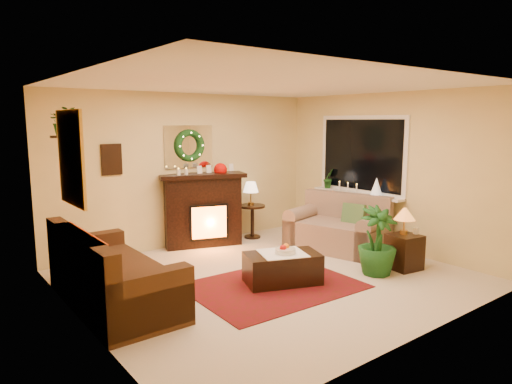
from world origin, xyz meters
TOP-DOWN VIEW (x-y plane):
  - floor at (0.00, 0.00)m, footprint 5.00×5.00m
  - ceiling at (0.00, 0.00)m, footprint 5.00×5.00m
  - wall_back at (0.00, 2.25)m, footprint 5.00×5.00m
  - wall_front at (0.00, -2.25)m, footprint 5.00×5.00m
  - wall_left at (-2.50, 0.00)m, footprint 4.50×4.50m
  - wall_right at (2.50, 0.00)m, footprint 4.50×4.50m
  - area_rug at (-0.20, -0.28)m, footprint 2.17×1.66m
  - sofa at (-2.04, 0.41)m, footprint 0.94×2.13m
  - red_throw at (-2.06, 0.58)m, footprint 0.82×1.33m
  - fireplace at (0.11, 2.01)m, footprint 1.35×0.79m
  - poinsettia at (0.46, 1.96)m, footprint 0.23×0.23m
  - mantel_candle_a at (-0.33, 2.00)m, footprint 0.06×0.06m
  - mantel_candle_b at (-0.18, 2.02)m, footprint 0.06×0.06m
  - mantel_mirror at (0.00, 2.23)m, footprint 0.92×0.02m
  - wreath at (0.00, 2.19)m, footprint 0.55×0.11m
  - wall_art at (-1.35, 2.23)m, footprint 0.32×0.03m
  - gold_mirror at (-2.48, 0.30)m, footprint 0.03×0.84m
  - hanging_plant at (-2.34, 1.05)m, footprint 0.33×0.28m
  - loveseat at (1.74, 0.41)m, footprint 1.30×1.77m
  - window_frame at (2.48, 0.55)m, footprint 0.03×1.86m
  - window_glass at (2.47, 0.55)m, footprint 0.02×1.70m
  - window_sill at (2.38, 0.55)m, footprint 0.22×1.86m
  - mini_tree at (2.35, 0.11)m, footprint 0.21×0.21m
  - sill_plant at (2.39, 1.23)m, footprint 0.26×0.21m
  - side_table_round at (1.10, 1.90)m, footprint 0.54×0.54m
  - lamp_cream at (1.09, 1.94)m, footprint 0.28×0.28m
  - end_table_square at (1.77, -0.88)m, footprint 0.47×0.47m
  - lamp_tiffany at (1.79, -0.84)m, footprint 0.30×0.30m
  - coffee_table at (-0.03, -0.26)m, footprint 1.10×0.84m
  - fruit_bowl at (-0.01, -0.29)m, footprint 0.27×0.27m
  - floor_palm at (1.26, -0.79)m, footprint 1.91×1.91m

SIDE VIEW (x-z plane):
  - floor at x=0.00m, z-range 0.00..0.00m
  - area_rug at x=-0.20m, z-range 0.00..0.01m
  - coffee_table at x=-0.03m, z-range 0.01..0.41m
  - end_table_square at x=1.77m, z-range 0.02..0.52m
  - side_table_round at x=1.10m, z-range 0.02..0.63m
  - loveseat at x=1.74m, z-range -0.04..0.88m
  - sofa at x=-2.04m, z-range -0.03..0.89m
  - floor_palm at x=1.26m, z-range -0.99..1.89m
  - fruit_bowl at x=-0.01m, z-range 0.42..0.48m
  - red_throw at x=-2.06m, z-range 0.44..0.47m
  - fireplace at x=0.11m, z-range -0.04..1.14m
  - lamp_tiffany at x=1.79m, z-range 0.52..0.97m
  - window_sill at x=2.38m, z-range 0.85..0.89m
  - lamp_cream at x=1.09m, z-range 0.66..1.10m
  - mini_tree at x=2.35m, z-range 0.88..1.20m
  - sill_plant at x=2.39m, z-range 0.85..1.32m
  - mantel_candle_a at x=-0.33m, z-range 1.16..1.36m
  - mantel_candle_b at x=-0.18m, z-range 1.17..1.35m
  - wall_back at x=0.00m, z-range 1.30..1.30m
  - wall_front at x=0.00m, z-range 1.30..1.30m
  - wall_left at x=-2.50m, z-range 1.30..1.30m
  - wall_right at x=2.50m, z-range 1.30..1.30m
  - poinsettia at x=0.46m, z-range 1.19..1.41m
  - wall_art at x=-1.35m, z-range 1.31..1.79m
  - window_frame at x=2.48m, z-range 0.87..2.23m
  - window_glass at x=2.47m, z-range 0.94..2.16m
  - mantel_mirror at x=0.00m, z-range 1.34..2.06m
  - wreath at x=0.00m, z-range 1.44..2.00m
  - gold_mirror at x=-2.48m, z-range 1.25..2.25m
  - hanging_plant at x=-2.34m, z-range 1.79..2.15m
  - ceiling at x=0.00m, z-range 2.60..2.60m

